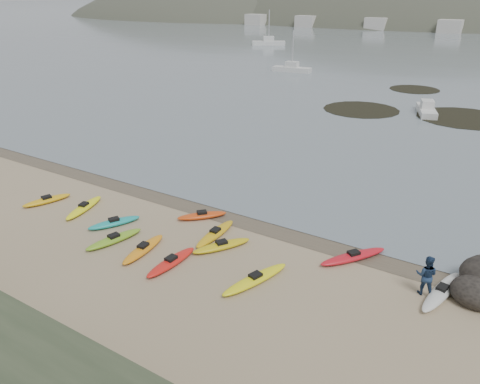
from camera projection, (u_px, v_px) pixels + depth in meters
The scene contains 5 objects.
ground at pixel (240, 215), 27.57m from camera, with size 600.00×600.00×0.00m, color tan.
wet_sand at pixel (237, 217), 27.33m from camera, with size 60.00×60.00×0.00m, color brown.
kayaks at pixel (195, 241), 24.40m from camera, with size 24.21×8.63×0.34m.
person_east at pixel (426, 275), 20.09m from camera, with size 0.90×0.70×1.86m, color navy.
kelp_mats at pixel (418, 108), 52.63m from camera, with size 19.39×22.52×0.04m.
Camera 1 is at (13.33, -20.89, 12.16)m, focal length 35.00 mm.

